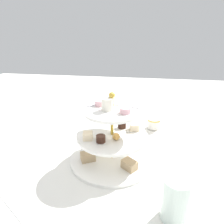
# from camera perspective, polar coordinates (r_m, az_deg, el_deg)

# --- Properties ---
(ground_plane) EXTENTS (2.40, 2.40, 0.00)m
(ground_plane) POSITION_cam_1_polar(r_m,az_deg,el_deg) (0.79, -0.00, -12.49)
(ground_plane) COLOR silver
(tiered_serving_stand) EXTENTS (0.29, 0.29, 0.25)m
(tiered_serving_stand) POSITION_cam_1_polar(r_m,az_deg,el_deg) (0.74, -0.04, -7.66)
(tiered_serving_stand) COLOR white
(tiered_serving_stand) RESTS_ON ground_plane
(water_glass_tall_right) EXTENTS (0.07, 0.07, 0.12)m
(water_glass_tall_right) POSITION_cam_1_polar(r_m,az_deg,el_deg) (0.58, 16.53, -21.33)
(water_glass_tall_right) COLOR silver
(water_glass_tall_right) RESTS_ON ground_plane
(water_glass_short_left) EXTENTS (0.06, 0.06, 0.08)m
(water_glass_short_left) POSITION_cam_1_polar(r_m,az_deg,el_deg) (1.02, 2.20, -1.26)
(water_glass_short_left) COLOR silver
(water_glass_short_left) RESTS_ON ground_plane
(teacup_with_saucer) EXTENTS (0.09, 0.09, 0.05)m
(teacup_with_saucer) POSITION_cam_1_polar(r_m,az_deg,el_deg) (1.00, 11.02, -3.14)
(teacup_with_saucer) COLOR white
(teacup_with_saucer) RESTS_ON ground_plane
(butter_knife_left) EXTENTS (0.15, 0.11, 0.00)m
(butter_knife_left) POSITION_cam_1_polar(r_m,az_deg,el_deg) (0.66, -24.22, -22.84)
(butter_knife_left) COLOR silver
(butter_knife_left) RESTS_ON ground_plane
(butter_knife_right) EXTENTS (0.06, 0.17, 0.00)m
(butter_knife_right) POSITION_cam_1_polar(r_m,az_deg,el_deg) (0.88, 22.95, -10.22)
(butter_knife_right) COLOR silver
(butter_knife_right) RESTS_ON ground_plane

